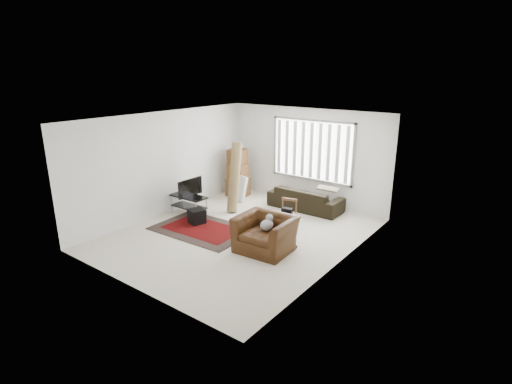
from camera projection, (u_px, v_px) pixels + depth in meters
room at (254, 157)px, 9.24m from camera, size 6.00×6.02×2.71m
persian_rug at (203, 229)px, 9.65m from camera, size 2.38×1.63×0.02m
tv_stand at (189, 201)px, 10.59m from camera, size 1.02×0.46×0.51m
tv at (188, 187)px, 10.48m from camera, size 0.11×0.82×0.47m
subwoofer at (197, 216)px, 9.96m from camera, size 0.45×0.45×0.36m
moving_boxes at (238, 174)px, 12.03m from camera, size 0.63×0.59×1.43m
white_flatpack at (239, 188)px, 11.71m from camera, size 0.63×0.39×0.74m
rolled_rug at (235, 177)px, 10.69m from camera, size 0.42×0.71×1.87m
sofa at (306, 195)px, 10.95m from camera, size 2.05×0.89×0.79m
side_chair at (287, 213)px, 9.52m from camera, size 0.49×0.49×0.75m
armchair at (265, 231)px, 8.43m from camera, size 1.23×1.09×0.86m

